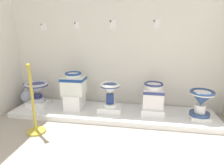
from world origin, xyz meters
TOP-DOWN VIEW (x-y plane):
  - wall_back at (1.92, 3.16)m, footprint 4.04×0.06m
  - display_platform at (1.92, 2.72)m, footprint 3.43×0.78m
  - plinth_block_slender_white at (0.53, 2.76)m, footprint 0.34×0.32m
  - antique_toilet_slender_white at (0.53, 2.76)m, footprint 0.41×0.41m
  - plinth_block_pale_glazed at (1.25, 2.73)m, footprint 0.29×0.35m
  - antique_toilet_pale_glazed at (1.25, 2.73)m, footprint 0.39×0.31m
  - plinth_block_leftmost at (1.89, 2.69)m, footprint 0.38×0.30m
  - antique_toilet_leftmost at (1.89, 2.69)m, footprint 0.34×0.34m
  - plinth_block_rightmost at (2.59, 2.74)m, footprint 0.36×0.40m
  - antique_toilet_rightmost at (2.59, 2.74)m, footprint 0.33×0.31m
  - plinth_block_squat_floral at (3.31, 2.66)m, footprint 0.28×0.28m
  - antique_toilet_squat_floral at (3.31, 2.66)m, footprint 0.36×0.36m
  - info_placard_first at (0.57, 3.13)m, footprint 0.12×0.01m
  - info_placard_second at (1.21, 3.13)m, footprint 0.10×0.01m
  - info_placard_third at (1.86, 3.13)m, footprint 0.11×0.01m
  - info_placard_fourth at (2.60, 3.13)m, footprint 0.13×0.01m
  - decorative_vase_spare at (0.20, 2.95)m, footprint 0.27×0.27m
  - stanchion_post_near_left at (0.93, 2.00)m, footprint 0.26×0.26m

SIDE VIEW (x-z plane):
  - display_platform at x=1.92m, z-range 0.00..0.09m
  - plinth_block_squat_floral at x=3.31m, z-range 0.09..0.14m
  - plinth_block_slender_white at x=0.53m, z-range 0.09..0.17m
  - plinth_block_leftmost at x=1.89m, z-range 0.09..0.18m
  - plinth_block_rightmost at x=2.59m, z-range 0.09..0.20m
  - decorative_vase_spare at x=0.20m, z-range -0.04..0.39m
  - plinth_block_pale_glazed at x=1.25m, z-range 0.09..0.36m
  - stanchion_post_near_left at x=0.93m, z-range -0.21..0.79m
  - antique_toilet_squat_floral at x=3.31m, z-range 0.20..0.60m
  - antique_toilet_slender_white at x=0.53m, z-range 0.23..0.58m
  - antique_toilet_rightmost at x=2.59m, z-range 0.20..0.62m
  - antique_toilet_leftmost at x=1.89m, z-range 0.26..0.67m
  - antique_toilet_pale_glazed at x=1.25m, z-range 0.36..0.74m
  - info_placard_first at x=0.57m, z-range 1.43..1.56m
  - info_placard_second at x=1.21m, z-range 1.44..1.58m
  - info_placard_fourth at x=2.60m, z-range 1.45..1.61m
  - info_placard_third at x=1.86m, z-range 1.45..1.61m
  - wall_back at x=1.92m, z-range 0.00..3.25m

